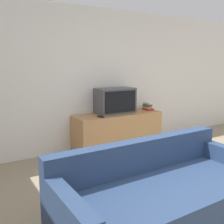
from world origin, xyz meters
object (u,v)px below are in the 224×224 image
at_px(tv_stand, 118,131).
at_px(remote_on_stand, 101,117).
at_px(television, 115,101).
at_px(book_stack, 148,106).
at_px(couch, 162,198).

distance_m(tv_stand, remote_on_stand, 0.60).
height_order(television, remote_on_stand, television).
height_order(tv_stand, remote_on_stand, remote_on_stand).
bearing_deg(book_stack, tv_stand, -178.90).
distance_m(television, remote_on_stand, 0.55).
bearing_deg(couch, tv_stand, 67.32).
bearing_deg(tv_stand, remote_on_stand, -161.07).
xyz_separation_m(television, book_stack, (0.73, -0.07, -0.16)).
xyz_separation_m(tv_stand, couch, (-0.91, -2.27, -0.07)).
distance_m(television, couch, 2.59).
relative_size(tv_stand, television, 2.31).
xyz_separation_m(tv_stand, television, (-0.01, 0.08, 0.57)).
distance_m(couch, remote_on_stand, 2.20).
xyz_separation_m(tv_stand, book_stack, (0.72, 0.01, 0.41)).
height_order(book_stack, remote_on_stand, book_stack).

